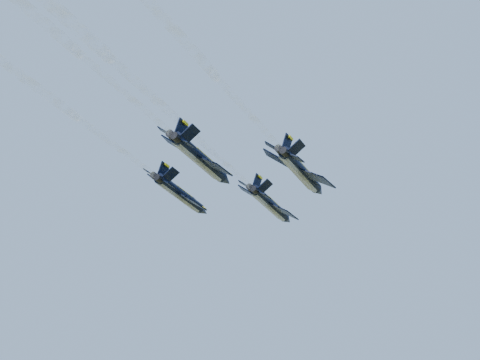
% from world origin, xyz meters
% --- Properties ---
extents(jet_lead, '(10.65, 16.54, 6.95)m').
position_xyz_m(jet_lead, '(5.92, 14.90, 105.48)').
color(jet_lead, black).
extents(jet_left, '(10.65, 16.54, 6.95)m').
position_xyz_m(jet_left, '(-6.70, 5.46, 105.48)').
color(jet_left, black).
extents(jet_right, '(10.65, 16.54, 6.95)m').
position_xyz_m(jet_right, '(13.99, -0.80, 105.48)').
color(jet_right, black).
extents(jet_slot, '(10.65, 16.54, 6.95)m').
position_xyz_m(jet_slot, '(1.69, -9.61, 105.48)').
color(jet_slot, black).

